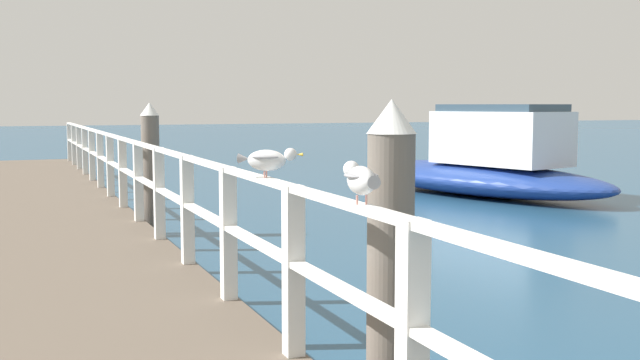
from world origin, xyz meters
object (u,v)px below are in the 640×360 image
(seagull_foreground, at_px, (361,179))
(dock_piling_far, at_px, (151,169))
(dock_piling_near, at_px, (390,276))
(boat_3, at_px, (482,165))
(seagull_background, at_px, (268,159))

(seagull_foreground, bearing_deg, dock_piling_far, 95.35)
(dock_piling_near, relative_size, boat_3, 0.27)
(dock_piling_near, height_order, dock_piling_far, same)
(dock_piling_near, distance_m, seagull_foreground, 0.83)
(dock_piling_far, distance_m, seagull_background, 6.92)
(seagull_foreground, relative_size, boat_3, 0.06)
(dock_piling_far, xyz_separation_m, boat_3, (8.01, 2.63, -0.37))
(seagull_background, bearing_deg, seagull_foreground, 35.68)
(dock_piling_far, relative_size, seagull_background, 5.10)
(seagull_foreground, distance_m, boat_3, 13.90)
(seagull_foreground, height_order, boat_3, boat_3)
(dock_piling_near, relative_size, seagull_foreground, 4.41)
(dock_piling_far, distance_m, seagull_foreground, 8.45)
(dock_piling_near, height_order, seagull_foreground, dock_piling_near)
(dock_piling_near, xyz_separation_m, boat_3, (8.01, 10.67, -0.37))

